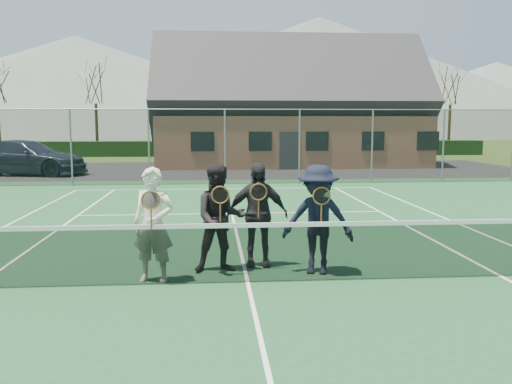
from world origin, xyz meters
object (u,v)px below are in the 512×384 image
tennis_net (248,250)px  player_b (220,218)px  player_c (257,215)px  player_d (318,220)px  clubhouse (288,97)px  car_c (27,158)px  player_a (153,225)px

tennis_net → player_b: (-0.41, 0.69, 0.38)m
player_c → player_d: 1.10m
tennis_net → clubhouse: bearing=80.5°
player_b → player_d: size_ratio=1.00×
car_c → player_a: player_a is taller
clubhouse → player_d: bearing=-96.8°
car_c → tennis_net: car_c is taller
tennis_net → player_c: (0.23, 1.00, 0.38)m
car_c → clubhouse: size_ratio=0.36×
player_a → clubhouse: bearing=77.1°
clubhouse → player_b: bearing=-100.7°
car_c → player_b: 19.64m
clubhouse → player_d: size_ratio=8.67×
player_c → player_d: size_ratio=1.00×
tennis_net → clubhouse: size_ratio=0.75×
player_a → player_d: bearing=5.4°
tennis_net → clubhouse: 24.57m
player_b → player_d: same height
car_c → player_a: (7.81, -18.03, 0.10)m
car_c → player_d: size_ratio=3.15×
player_a → player_c: size_ratio=1.00×
player_a → player_b: 1.16m
player_a → player_d: same height
clubhouse → player_c: 23.50m
car_c → tennis_net: size_ratio=0.49×
car_c → tennis_net: bearing=-140.2°
player_c → clubhouse: bearing=80.7°
player_b → clubhouse: bearing=79.3°
tennis_net → car_c: bearing=116.9°
tennis_net → player_d: 1.32m
clubhouse → player_b: size_ratio=8.67×
car_c → tennis_net: (9.26, -18.23, -0.28)m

